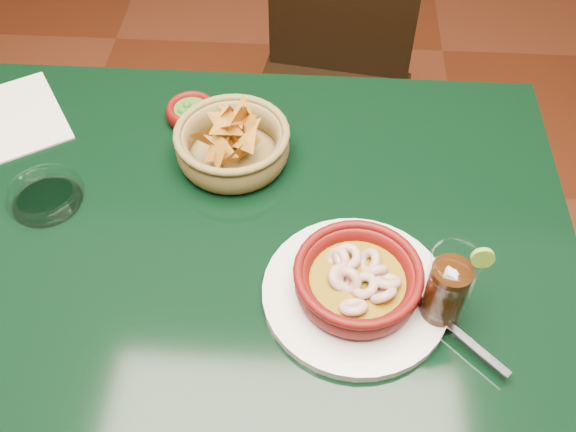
# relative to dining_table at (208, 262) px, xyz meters

# --- Properties ---
(ground) EXTENTS (7.00, 7.00, 0.00)m
(ground) POSITION_rel_dining_table_xyz_m (0.00, 0.00, -0.65)
(ground) COLOR #471C0C
(ground) RESTS_ON ground
(dining_table) EXTENTS (1.20, 0.80, 0.75)m
(dining_table) POSITION_rel_dining_table_xyz_m (0.00, 0.00, 0.00)
(dining_table) COLOR black
(dining_table) RESTS_ON ground
(dining_chair) EXTENTS (0.46, 0.46, 0.87)m
(dining_chair) POSITION_rel_dining_table_xyz_m (0.21, 0.70, -0.17)
(dining_chair) COLOR black
(dining_chair) RESTS_ON ground
(shrimp_plate) EXTENTS (0.35, 0.28, 0.08)m
(shrimp_plate) POSITION_rel_dining_table_xyz_m (0.25, -0.12, 0.13)
(shrimp_plate) COLOR silver
(shrimp_plate) RESTS_ON dining_table
(chip_basket) EXTENTS (0.23, 0.23, 0.13)m
(chip_basket) POSITION_rel_dining_table_xyz_m (0.03, 0.16, 0.14)
(chip_basket) COLOR olive
(chip_basket) RESTS_ON dining_table
(guacamole_ramekin) EXTENTS (0.11, 0.11, 0.04)m
(guacamole_ramekin) POSITION_rel_dining_table_xyz_m (-0.06, 0.25, 0.12)
(guacamole_ramekin) COLOR #4F0907
(guacamole_ramekin) RESTS_ON dining_table
(cola_drink) EXTENTS (0.14, 0.14, 0.16)m
(cola_drink) POSITION_rel_dining_table_xyz_m (0.37, -0.15, 0.17)
(cola_drink) COLOR white
(cola_drink) RESTS_ON dining_table
(glass_ashtray) EXTENTS (0.14, 0.14, 0.03)m
(glass_ashtray) POSITION_rel_dining_table_xyz_m (-0.27, 0.04, 0.11)
(glass_ashtray) COLOR white
(glass_ashtray) RESTS_ON dining_table
(paper_menu) EXTENTS (0.26, 0.27, 0.00)m
(paper_menu) POSITION_rel_dining_table_xyz_m (-0.39, 0.24, 0.10)
(paper_menu) COLOR beige
(paper_menu) RESTS_ON dining_table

